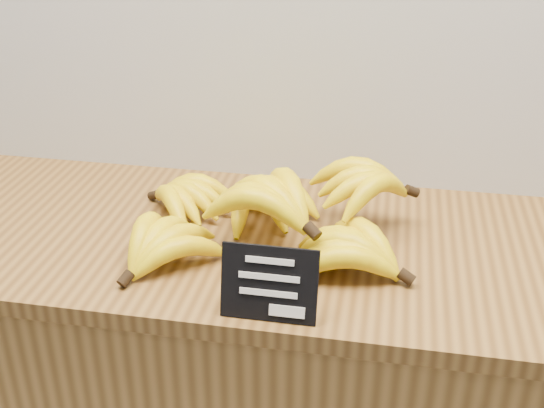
{
  "coord_description": "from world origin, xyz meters",
  "views": [
    {
      "loc": [
        0.17,
        1.72,
        1.53
      ],
      "look_at": [
        -0.02,
        2.7,
        1.02
      ],
      "focal_mm": 45.0,
      "sensor_mm": 36.0,
      "label": 1
    }
  ],
  "objects": [
    {
      "name": "counter_top",
      "position": [
        -0.02,
        2.75,
        0.92
      ],
      "size": [
        1.54,
        0.54,
        0.03
      ],
      "primitive_type": "cube",
      "color": "brown",
      "rests_on": "counter"
    },
    {
      "name": "chalkboard_sign",
      "position": [
        0.01,
        2.52,
        0.99
      ],
      "size": [
        0.14,
        0.03,
        0.11
      ],
      "primitive_type": "cube",
      "rotation": [
        -0.24,
        0.0,
        0.0
      ],
      "color": "black",
      "rests_on": "counter_top"
    },
    {
      "name": "banana_pile",
      "position": [
        -0.03,
        2.73,
        0.98
      ],
      "size": [
        0.53,
        0.4,
        0.13
      ],
      "color": "yellow",
      "rests_on": "counter_top"
    }
  ]
}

